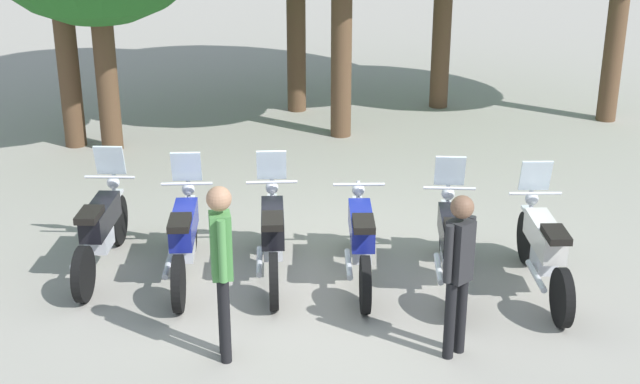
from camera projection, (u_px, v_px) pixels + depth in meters
ground_plane at (320, 278)px, 10.44m from camera, size 80.00×80.00×0.00m
motorcycle_0 at (104, 228)px, 10.52m from camera, size 0.62×2.19×1.37m
motorcycle_1 at (187, 236)px, 10.30m from camera, size 0.62×2.19×1.37m
motorcycle_2 at (276, 235)px, 10.35m from camera, size 0.62×2.19×1.37m
motorcycle_3 at (364, 239)px, 10.27m from camera, size 0.62×2.19×0.99m
motorcycle_4 at (454, 242)px, 10.15m from camera, size 0.62×2.19×1.37m
motorcycle_5 at (547, 249)px, 9.99m from camera, size 0.62×2.19×1.37m
person_0 at (462, 264)px, 8.50m from camera, size 0.35×0.32×1.71m
person_1 at (224, 259)px, 8.43m from camera, size 0.28×0.41×1.82m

